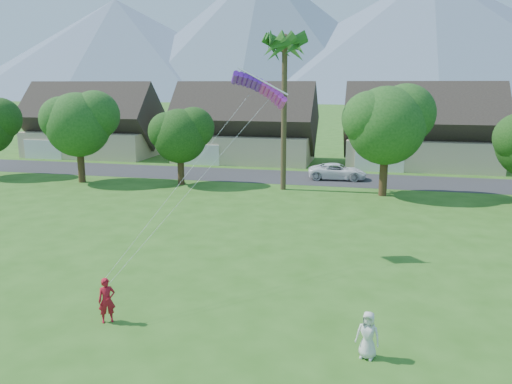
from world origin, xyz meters
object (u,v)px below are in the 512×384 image
(parked_car, at_px, (337,171))
(parafoil_kite, at_px, (261,86))
(watcher, at_px, (368,335))
(kite_flyer, at_px, (107,300))

(parked_car, relative_size, parafoil_kite, 1.75)
(watcher, height_order, parked_car, watcher)
(kite_flyer, bearing_deg, watcher, -36.62)
(parafoil_kite, bearing_deg, watcher, -68.58)
(parked_car, bearing_deg, parafoil_kite, 169.93)
(watcher, xyz_separation_m, parafoil_kite, (-5.63, 9.55, 7.68))
(parked_car, bearing_deg, kite_flyer, 165.11)
(kite_flyer, relative_size, parafoil_kite, 0.56)
(kite_flyer, distance_m, parafoil_kite, 12.52)
(watcher, distance_m, parafoil_kite, 13.49)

